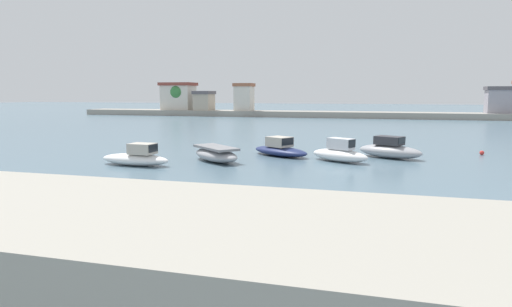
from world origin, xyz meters
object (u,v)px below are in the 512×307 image
moored_boat_0 (136,158)px  mooring_buoy_1 (482,153)px  moored_boat_3 (340,153)px  moored_boat_2 (280,149)px  mooring_buoy_0 (350,150)px  moored_boat_1 (216,154)px  moored_boat_4 (390,150)px

moored_boat_0 → mooring_buoy_1: 27.44m
moored_boat_3 → moored_boat_2: bearing=-170.0°
mooring_buoy_1 → mooring_buoy_0: bearing=-176.7°
moored_boat_1 → moored_boat_3: size_ratio=1.08×
moored_boat_3 → moored_boat_4: 4.62m
moored_boat_0 → moored_boat_4: (17.21, 8.45, 0.09)m
moored_boat_2 → moored_boat_4: 8.58m
moored_boat_0 → moored_boat_2: (8.70, 7.34, -0.03)m
moored_boat_1 → moored_boat_2: size_ratio=0.92×
moored_boat_1 → mooring_buoy_0: (9.28, 8.44, -0.42)m
moored_boat_0 → moored_boat_1: (4.73, 3.20, -0.02)m
moored_boat_0 → moored_boat_3: moored_boat_3 is taller
moored_boat_0 → moored_boat_2: moored_boat_0 is taller
mooring_buoy_1 → moored_boat_4: bearing=-152.7°
moored_boat_0 → mooring_buoy_0: bearing=43.5°
moored_boat_3 → moored_boat_0: bearing=-127.9°
moored_boat_3 → moored_boat_1: bearing=-135.2°
moored_boat_1 → moored_boat_2: bearing=87.6°
moored_boat_2 → moored_boat_1: bearing=-101.9°
mooring_buoy_1 → moored_boat_3: bearing=-148.7°
moored_boat_3 → moored_boat_4: size_ratio=0.90×
mooring_buoy_0 → moored_boat_1: bearing=-137.7°
moored_boat_1 → moored_boat_3: 9.18m
mooring_buoy_1 → moored_boat_2: bearing=-162.8°
moored_boat_0 → moored_boat_1: 5.71m
moored_boat_0 → moored_boat_3: 14.70m
moored_boat_2 → moored_boat_4: (8.51, 1.11, 0.12)m
moored_boat_0 → mooring_buoy_1: (24.56, 12.24, -0.38)m
moored_boat_3 → mooring_buoy_1: 12.84m
moored_boat_4 → mooring_buoy_1: moored_boat_4 is taller
moored_boat_3 → moored_boat_4: (3.61, 2.88, 0.04)m
moored_boat_0 → moored_boat_4: bearing=29.9°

